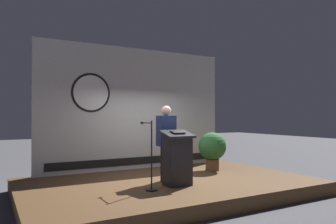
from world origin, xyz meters
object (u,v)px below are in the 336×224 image
at_px(potted_plant, 212,148).
at_px(speaker_person, 166,143).
at_px(microphone_stand, 150,165).
at_px(podium, 177,158).

bearing_deg(potted_plant, speaker_person, -160.40).
bearing_deg(microphone_stand, speaker_person, 39.83).
xyz_separation_m(podium, microphone_stand, (-0.68, -0.08, -0.08)).
bearing_deg(podium, potted_plant, 32.17).
bearing_deg(podium, microphone_stand, -172.87).
xyz_separation_m(speaker_person, potted_plant, (1.76, 0.63, -0.26)).
height_order(speaker_person, potted_plant, speaker_person).
height_order(podium, microphone_stand, microphone_stand).
relative_size(speaker_person, potted_plant, 1.65).
xyz_separation_m(speaker_person, microphone_stand, (-0.68, -0.56, -0.38)).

